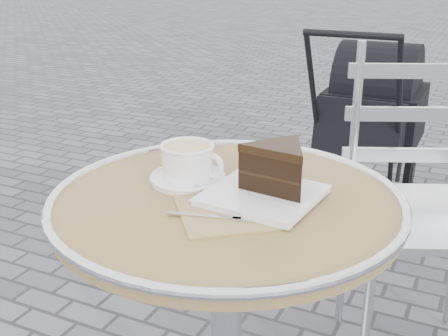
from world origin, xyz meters
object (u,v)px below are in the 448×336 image
at_px(bistro_chair, 419,171).
at_px(baby_stroller, 370,125).
at_px(cappuccino_set, 189,165).
at_px(cafe_table, 226,267).
at_px(cake_plate_set, 274,174).

relative_size(bistro_chair, baby_stroller, 1.04).
xyz_separation_m(cappuccino_set, baby_stroller, (0.06, 1.70, -0.35)).
xyz_separation_m(bistro_chair, baby_stroller, (-0.35, 1.04, -0.18)).
bearing_deg(bistro_chair, cafe_table, -136.60).
xyz_separation_m(cappuccino_set, bistro_chair, (0.41, 0.66, -0.17)).
bearing_deg(cafe_table, baby_stroller, 91.64).
xyz_separation_m(cafe_table, cake_plate_set, (0.09, 0.04, 0.22)).
distance_m(cake_plate_set, bistro_chair, 0.72).
height_order(bistro_chair, baby_stroller, bistro_chair).
xyz_separation_m(cappuccino_set, cake_plate_set, (0.20, -0.00, 0.01)).
bearing_deg(baby_stroller, cappuccino_set, -92.18).
bearing_deg(cappuccino_set, baby_stroller, 89.17).
bearing_deg(cake_plate_set, cafe_table, -152.65).
height_order(cafe_table, baby_stroller, baby_stroller).
bearing_deg(baby_stroller, cafe_table, -88.56).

